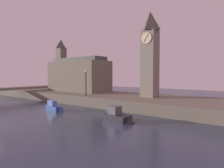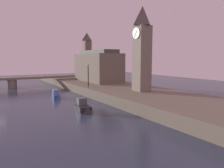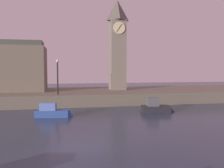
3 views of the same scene
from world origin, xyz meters
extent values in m
cube|color=#6B6051|center=(0.00, 20.00, 0.75)|extent=(70.00, 12.00, 1.50)
cube|color=slate|center=(6.92, 20.31, 6.55)|extent=(2.21, 2.21, 10.11)
cylinder|color=beige|center=(6.92, 19.14, 10.38)|extent=(1.68, 0.12, 1.68)
cube|color=black|center=(6.92, 19.07, 10.38)|extent=(0.80, 0.04, 1.15)
pyramid|color=#554E43|center=(6.92, 20.31, 13.08)|extent=(2.43, 2.43, 2.95)
cube|color=#6B6051|center=(-10.02, 21.25, 4.58)|extent=(13.23, 6.06, 6.16)
cube|color=#6B6051|center=(-15.77, 21.25, 6.26)|extent=(1.73, 1.73, 9.52)
pyramid|color=#474C42|center=(-15.77, 21.25, 11.98)|extent=(1.90, 1.90, 1.91)
cube|color=#42473D|center=(-10.02, 21.25, 8.06)|extent=(12.57, 3.64, 0.80)
cylinder|color=black|center=(-1.59, 14.99, 3.42)|extent=(0.16, 0.16, 3.84)
sphere|color=#F2E099|center=(-1.59, 14.99, 5.52)|extent=(0.36, 0.36, 0.36)
cube|color=#232328|center=(8.65, 9.53, 0.35)|extent=(3.08, 1.82, 0.69)
cube|color=#515156|center=(8.30, 9.53, 1.14)|extent=(1.30, 1.17, 0.89)
cone|color=#232328|center=(10.11, 9.53, 0.38)|extent=(1.48, 1.48, 0.73)
cube|color=#2D4C93|center=(-1.98, 9.16, 0.33)|extent=(3.25, 1.46, 0.66)
cube|color=#5B7AC1|center=(-2.36, 9.16, 1.02)|extent=(1.58, 0.92, 0.71)
cone|color=#2D4C93|center=(-0.42, 9.16, 0.36)|extent=(1.02, 1.02, 0.78)
camera|label=1|loc=(21.07, -7.39, 4.95)|focal=31.82mm
camera|label=2|loc=(33.41, -0.97, 6.55)|focal=34.40mm
camera|label=3|loc=(-0.80, -13.89, 4.64)|focal=37.95mm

